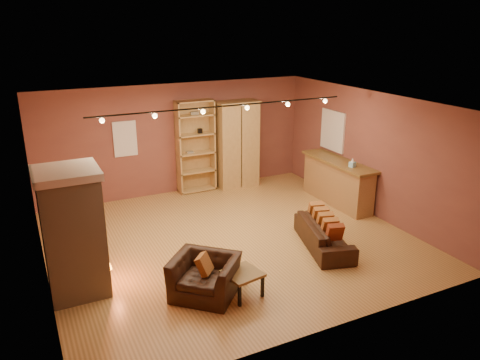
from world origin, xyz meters
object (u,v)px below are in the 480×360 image
fireplace (73,232)px  coffee_table (243,276)px  loveseat (324,230)px  bookcase (195,145)px  armchair (204,270)px  bar_counter (337,182)px  armoire (237,144)px

fireplace → coffee_table: 2.79m
loveseat → fireplace: bearing=100.5°
bookcase → armchair: bearing=-109.3°
bar_counter → loveseat: bearing=-132.8°
bookcase → coffee_table: bookcase is taller
loveseat → coffee_table: 2.35m
fireplace → bar_counter: bearing=12.1°
fireplace → loveseat: fireplace is taller
armchair → coffee_table: 0.62m
bookcase → armoire: bookcase is taller
bookcase → bar_counter: size_ratio=1.05×
bar_counter → coffee_table: bearing=-145.7°
fireplace → coffee_table: fireplace is taller
fireplace → loveseat: (4.56, -0.47, -0.69)m
loveseat → coffee_table: (-2.20, -0.83, -0.01)m
bookcase → armoire: (1.12, -0.17, -0.06)m
armchair → bookcase: bearing=113.3°
bar_counter → fireplace: bearing=-167.9°
bookcase → loveseat: bearing=-75.6°
fireplace → bar_counter: 6.40m
loveseat → armchair: (-2.75, -0.56, 0.08)m
fireplace → armoire: armoire is taller
loveseat → armchair: armchair is taller
coffee_table → loveseat: bearing=20.7°
armoire → bar_counter: (1.64, -2.22, -0.60)m
loveseat → bar_counter: bearing=-26.4°
armchair → coffee_table: armchair is taller
bookcase → armoire: bearing=-8.5°
fireplace → armoire: bearing=37.7°
armchair → loveseat: bearing=54.1°
armoire → bar_counter: armoire is taller
bar_counter → loveseat: 2.48m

